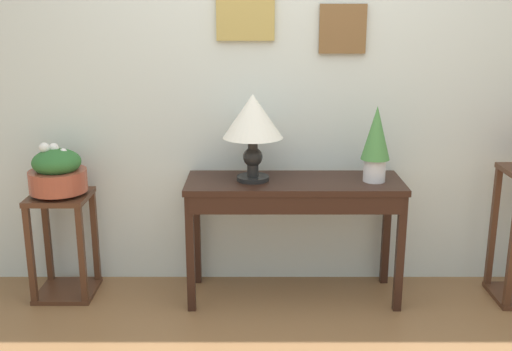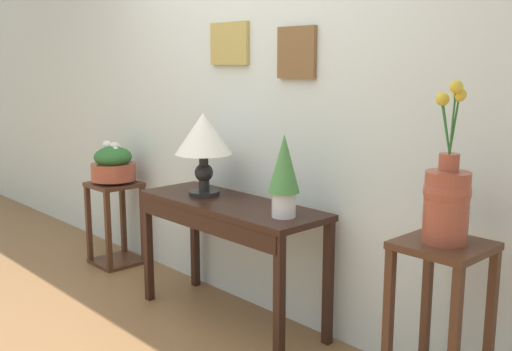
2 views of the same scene
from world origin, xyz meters
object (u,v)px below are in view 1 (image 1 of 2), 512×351
Objects in this scene: table_lamp at (253,121)px; planter_bowl_wide_left at (58,172)px; console_table at (295,198)px; potted_plant_on_console at (377,140)px; pedestal_stand_left at (64,245)px.

planter_bowl_wide_left is at bearing 178.53° from table_lamp.
console_table is 3.75× the size of planter_bowl_wide_left.
potted_plant_on_console is at bearing -1.58° from planter_bowl_wide_left.
table_lamp is 1.36m from pedestal_stand_left.
planter_bowl_wide_left is at bearing 178.42° from potted_plant_on_console.
table_lamp reaches higher than pedestal_stand_left.
planter_bowl_wide_left is (-1.36, 0.05, 0.14)m from console_table.
potted_plant_on_console is 0.68× the size of pedestal_stand_left.
table_lamp is at bearing -1.45° from pedestal_stand_left.
planter_bowl_wide_left is (-1.82, 0.05, -0.20)m from potted_plant_on_console.
table_lamp reaches higher than planter_bowl_wide_left.
potted_plant_on_console reaches higher than pedestal_stand_left.
planter_bowl_wide_left reaches higher than console_table.
console_table is 1.96× the size of pedestal_stand_left.
potted_plant_on_console is at bearing -1.57° from pedestal_stand_left.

